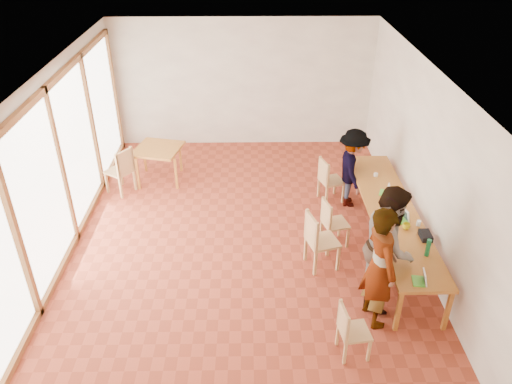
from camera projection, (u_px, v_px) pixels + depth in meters
ground at (243, 238)px, 8.90m from camera, size 8.00×8.00×0.00m
wall_back at (243, 84)px, 11.57m from camera, size 6.00×0.10×3.00m
wall_front at (237, 359)px, 4.69m from camera, size 6.00×0.10×3.00m
wall_right at (424, 162)px, 8.17m from camera, size 0.10×8.00×3.00m
window_wall at (59, 164)px, 8.09m from camera, size 0.10×8.00×3.00m
ceiling at (240, 72)px, 7.35m from camera, size 6.00×8.00×0.04m
communal_table at (391, 212)px, 8.33m from camera, size 0.80×4.00×0.75m
side_table at (158, 151)px, 10.38m from camera, size 0.90×0.90×0.75m
chair_near at (349, 326)px, 6.40m from camera, size 0.43×0.43×0.43m
chair_mid at (317, 236)px, 7.90m from camera, size 0.58×0.58×0.53m
chair_far at (331, 218)px, 8.47m from camera, size 0.49×0.49×0.46m
chair_empty at (328, 176)px, 9.71m from camera, size 0.53×0.53×0.48m
chair_spare at (122, 166)px, 9.94m from camera, size 0.64×0.64×0.52m
person_near at (380, 267)px, 6.74m from camera, size 0.59×0.76×1.87m
person_mid at (389, 246)px, 7.12m from camera, size 0.94×1.09×1.91m
person_far at (352, 168)px, 9.50m from camera, size 0.61×1.03×1.57m
laptop_near at (421, 279)px, 6.73m from camera, size 0.22×0.24×0.18m
laptop_mid at (402, 217)px, 8.02m from camera, size 0.27×0.28×0.20m
laptop_far at (386, 191)px, 8.73m from camera, size 0.25×0.26×0.18m
yellow_mug at (406, 226)px, 7.81m from camera, size 0.12×0.12×0.10m
green_bottle at (428, 248)px, 7.18m from camera, size 0.07×0.07×0.28m
clear_glass at (419, 223)px, 7.89m from camera, size 0.07×0.07×0.09m
condiment_cup at (376, 175)px, 9.28m from camera, size 0.08×0.08×0.06m
pink_phone at (400, 203)px, 8.46m from camera, size 0.05×0.10×0.01m
black_pouch at (425, 236)px, 7.59m from camera, size 0.16×0.26×0.09m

